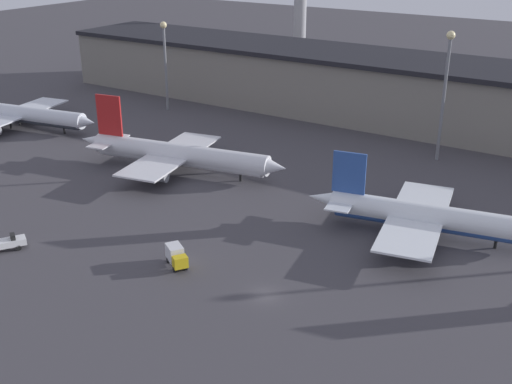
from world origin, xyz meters
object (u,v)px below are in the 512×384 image
(airplane_1, at_px, (177,154))
(service_vehicle_0, at_px, (176,256))
(airplane_2, at_px, (424,216))
(service_vehicle_1, at_px, (2,244))
(airplane_0, at_px, (18,114))

(airplane_1, relative_size, service_vehicle_0, 9.05)
(airplane_2, relative_size, service_vehicle_1, 5.23)
(service_vehicle_1, bearing_deg, airplane_2, -21.69)
(airplane_2, bearing_deg, airplane_0, 166.93)
(service_vehicle_0, bearing_deg, airplane_1, 161.69)
(airplane_0, distance_m, airplane_1, 53.80)
(airplane_1, bearing_deg, airplane_2, -12.48)
(airplane_2, relative_size, service_vehicle_0, 7.56)
(airplane_1, bearing_deg, service_vehicle_1, -102.14)
(airplane_1, height_order, airplane_2, airplane_1)
(service_vehicle_1, bearing_deg, service_vehicle_0, -35.64)
(service_vehicle_0, distance_m, service_vehicle_1, 28.45)
(airplane_0, relative_size, service_vehicle_0, 8.72)
(airplane_1, height_order, service_vehicle_1, airplane_1)
(airplane_0, distance_m, airplane_2, 106.71)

